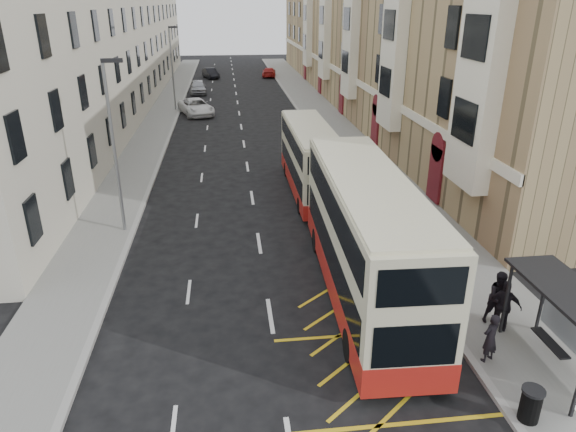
{
  "coord_description": "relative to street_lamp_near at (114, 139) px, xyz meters",
  "views": [
    {
      "loc": [
        -1.21,
        -11.5,
        10.41
      ],
      "look_at": [
        1.08,
        7.65,
        2.3
      ],
      "focal_mm": 32.0,
      "sensor_mm": 36.0,
      "label": 1
    }
  ],
  "objects": [
    {
      "name": "car_silver",
      "position": [
        1.81,
        40.34,
        -3.83
      ],
      "size": [
        2.12,
        4.81,
        1.61
      ],
      "primitive_type": "imported",
      "rotation": [
        0.0,
        0.0,
        0.05
      ],
      "color": "#989A9E",
      "rests_on": "ground"
    },
    {
      "name": "road_markings",
      "position": [
        6.35,
        33.0,
        -4.63
      ],
      "size": [
        10.0,
        110.0,
        0.01
      ],
      "primitive_type": null,
      "color": "silver",
      "rests_on": "ground"
    },
    {
      "name": "pedestrian_mid",
      "position": [
        14.05,
        -9.51,
        -3.53
      ],
      "size": [
        0.94,
        0.73,
        1.92
      ],
      "primitive_type": "imported",
      "rotation": [
        0.0,
        0.0,
        0.01
      ],
      "color": "black",
      "rests_on": "pavement_right"
    },
    {
      "name": "car_red",
      "position": [
        11.55,
        54.05,
        -3.96
      ],
      "size": [
        2.4,
        4.82,
        1.34
      ],
      "primitive_type": "imported",
      "rotation": [
        0.0,
        0.0,
        3.03
      ],
      "color": "#AD1915",
      "rests_on": "ground"
    },
    {
      "name": "double_decker_rear",
      "position": [
        9.77,
        4.47,
        -2.63
      ],
      "size": [
        2.28,
        9.87,
        3.93
      ],
      "rotation": [
        0.0,
        0.0,
        0.0
      ],
      "color": "beige",
      "rests_on": "ground"
    },
    {
      "name": "car_dark",
      "position": [
        3.03,
        53.67,
        -3.94
      ],
      "size": [
        2.7,
        4.5,
        1.4
      ],
      "primitive_type": "imported",
      "rotation": [
        0.0,
        0.0,
        0.31
      ],
      "color": "black",
      "rests_on": "ground"
    },
    {
      "name": "kerb_right",
      "position": [
        12.35,
        18.0,
        -4.56
      ],
      "size": [
        0.25,
        120.0,
        0.15
      ],
      "primitive_type": "cube",
      "color": "gray",
      "rests_on": "ground"
    },
    {
      "name": "street_lamp_near",
      "position": [
        0.0,
        0.0,
        0.0
      ],
      "size": [
        0.93,
        0.18,
        8.0
      ],
      "color": "gray",
      "rests_on": "pavement_left"
    },
    {
      "name": "pavement_left",
      "position": [
        -1.15,
        18.0,
        -4.56
      ],
      "size": [
        3.0,
        120.0,
        0.15
      ],
      "primitive_type": "cube",
      "color": "slate",
      "rests_on": "ground"
    },
    {
      "name": "pedestrian_far",
      "position": [
        13.99,
        -9.95,
        -3.57
      ],
      "size": [
        1.16,
        0.92,
        1.84
      ],
      "primitive_type": "imported",
      "rotation": [
        0.0,
        0.0,
        2.62
      ],
      "color": "black",
      "rests_on": "pavement_right"
    },
    {
      "name": "terrace_right",
      "position": [
        21.23,
        33.38,
        2.88
      ],
      "size": [
        10.75,
        79.0,
        15.25
      ],
      "color": "tan",
      "rests_on": "ground"
    },
    {
      "name": "double_decker_front",
      "position": [
        9.96,
        -6.97,
        -2.22
      ],
      "size": [
        3.12,
        11.98,
        4.74
      ],
      "rotation": [
        0.0,
        0.0,
        -0.03
      ],
      "color": "beige",
      "rests_on": "ground"
    },
    {
      "name": "terrace_left",
      "position": [
        -7.08,
        33.5,
        1.88
      ],
      "size": [
        9.18,
        79.0,
        13.25
      ],
      "color": "beige",
      "rests_on": "ground"
    },
    {
      "name": "kerb_left",
      "position": [
        0.35,
        18.0,
        -4.56
      ],
      "size": [
        0.25,
        120.0,
        0.15
      ],
      "primitive_type": "cube",
      "color": "gray",
      "rests_on": "ground"
    },
    {
      "name": "ground",
      "position": [
        6.35,
        -12.0,
        -4.64
      ],
      "size": [
        200.0,
        200.0,
        0.0
      ],
      "primitive_type": "plane",
      "color": "black",
      "rests_on": "ground"
    },
    {
      "name": "litter_bin",
      "position": [
        12.7,
        -13.87,
        -3.97
      ],
      "size": [
        0.6,
        0.6,
        0.99
      ],
      "color": "black",
      "rests_on": "pavement_right"
    },
    {
      "name": "white_van",
      "position": [
        2.15,
        27.72,
        -3.86
      ],
      "size": [
        4.13,
        6.1,
        1.55
      ],
      "primitive_type": "imported",
      "rotation": [
        0.0,
        0.0,
        0.3
      ],
      "color": "white",
      "rests_on": "ground"
    },
    {
      "name": "pedestrian_near",
      "position": [
        12.77,
        -11.42,
        -3.67
      ],
      "size": [
        0.7,
        0.6,
        1.64
      ],
      "primitive_type": "imported",
      "rotation": [
        0.0,
        0.0,
        3.57
      ],
      "color": "black",
      "rests_on": "pavement_right"
    },
    {
      "name": "guard_railing",
      "position": [
        12.6,
        -6.25,
        -3.78
      ],
      "size": [
        0.06,
        6.56,
        1.01
      ],
      "color": "red",
      "rests_on": "pavement_right"
    },
    {
      "name": "street_lamp_far",
      "position": [
        0.0,
        30.0,
        0.0
      ],
      "size": [
        0.93,
        0.18,
        8.0
      ],
      "color": "gray",
      "rests_on": "pavement_left"
    },
    {
      "name": "pavement_right",
      "position": [
        14.35,
        18.0,
        -4.56
      ],
      "size": [
        4.0,
        120.0,
        0.15
      ],
      "primitive_type": "cube",
      "color": "slate",
      "rests_on": "ground"
    }
  ]
}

